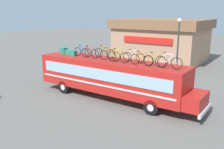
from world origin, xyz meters
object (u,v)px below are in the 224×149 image
object	(u,v)px
rooftop_bicycle_2	(90,53)
rooftop_bicycle_6	(134,57)
rooftop_bicycle_8	(155,61)
rooftop_bicycle_9	(168,62)
luggage_bag_2	(69,52)
rooftop_bicycle_5	(118,56)
rooftop_bicycle_1	(83,52)
rooftop_bicycle_7	(142,59)
street_lamp	(178,44)
luggage_bag_3	(73,53)
rooftop_bicycle_4	(110,55)
rooftop_bicycle_3	(105,53)
bus	(112,76)
luggage_bag_1	(64,51)

from	to	relation	value
rooftop_bicycle_2	rooftop_bicycle_6	distance (m)	3.54
rooftop_bicycle_2	rooftop_bicycle_8	size ratio (longest dim) A/B	0.99
rooftop_bicycle_8	rooftop_bicycle_9	bearing A→B (deg)	-1.48
luggage_bag_2	rooftop_bicycle_9	bearing A→B (deg)	-1.89
rooftop_bicycle_8	rooftop_bicycle_9	xyz separation A→B (m)	(0.89, -0.02, 0.03)
rooftop_bicycle_2	rooftop_bicycle_5	xyz separation A→B (m)	(2.64, -0.19, 0.02)
rooftop_bicycle_1	rooftop_bicycle_7	xyz separation A→B (m)	(5.31, -0.34, 0.01)
street_lamp	rooftop_bicycle_9	bearing A→B (deg)	-74.71
rooftop_bicycle_1	street_lamp	xyz separation A→B (m)	(5.37, 6.15, 0.31)
luggage_bag_3	rooftop_bicycle_1	bearing A→B (deg)	23.45
luggage_bag_2	rooftop_bicycle_1	distance (m)	1.50
rooftop_bicycle_1	rooftop_bicycle_6	size ratio (longest dim) A/B	1.00
luggage_bag_3	rooftop_bicycle_8	distance (m)	6.92
rooftop_bicycle_4	rooftop_bicycle_1	bearing A→B (deg)	175.27
rooftop_bicycle_5	rooftop_bicycle_7	distance (m)	1.78
luggage_bag_3	rooftop_bicycle_2	distance (m)	1.60
rooftop_bicycle_7	rooftop_bicycle_3	bearing A→B (deg)	168.66
bus	luggage_bag_1	xyz separation A→B (m)	(-4.97, 0.21, 1.39)
rooftop_bicycle_3	rooftop_bicycle_7	xyz separation A→B (m)	(3.48, -0.70, -0.01)
luggage_bag_1	rooftop_bicycle_7	xyz separation A→B (m)	(7.51, -0.48, 0.15)
rooftop_bicycle_5	rooftop_bicycle_8	world-z (taller)	rooftop_bicycle_5
rooftop_bicycle_4	rooftop_bicycle_8	distance (m)	3.50
luggage_bag_3	bus	bearing A→B (deg)	3.77
rooftop_bicycle_2	rooftop_bicycle_4	xyz separation A→B (m)	(1.83, -0.03, 0.00)
luggage_bag_3	rooftop_bicycle_1	distance (m)	0.77
bus	rooftop_bicycle_4	bearing A→B (deg)	-109.89
rooftop_bicycle_1	rooftop_bicycle_4	distance (m)	2.73
luggage_bag_1	rooftop_bicycle_1	xyz separation A→B (m)	(2.20, -0.14, 0.14)
rooftop_bicycle_1	rooftop_bicycle_9	world-z (taller)	rooftop_bicycle_9
rooftop_bicycle_2	rooftop_bicycle_3	bearing A→B (deg)	30.87
rooftop_bicycle_6	rooftop_bicycle_8	bearing A→B (deg)	-13.84
luggage_bag_2	rooftop_bicycle_6	bearing A→B (deg)	1.80
rooftop_bicycle_7	rooftop_bicycle_4	bearing A→B (deg)	177.56
luggage_bag_2	rooftop_bicycle_8	size ratio (longest dim) A/B	0.40
bus	luggage_bag_1	bearing A→B (deg)	177.54
rooftop_bicycle_5	luggage_bag_2	bearing A→B (deg)	175.32
rooftop_bicycle_4	rooftop_bicycle_7	bearing A→B (deg)	-2.44
rooftop_bicycle_7	rooftop_bicycle_8	distance (m)	0.92
luggage_bag_1	rooftop_bicycle_6	distance (m)	6.61
luggage_bag_3	rooftop_bicycle_6	world-z (taller)	rooftop_bicycle_6
rooftop_bicycle_1	rooftop_bicycle_7	distance (m)	5.32
rooftop_bicycle_5	luggage_bag_1	bearing A→B (deg)	174.64
rooftop_bicycle_5	rooftop_bicycle_9	xyz separation A→B (m)	(3.58, 0.13, 0.01)
rooftop_bicycle_4	rooftop_bicycle_6	bearing A→B (deg)	14.22
bus	rooftop_bicycle_1	bearing A→B (deg)	178.56
street_lamp	rooftop_bicycle_8	bearing A→B (deg)	-82.34
rooftop_bicycle_6	rooftop_bicycle_9	world-z (taller)	rooftop_bicycle_9
rooftop_bicycle_1	rooftop_bicycle_5	size ratio (longest dim) A/B	0.94
luggage_bag_2	rooftop_bicycle_5	size ratio (longest dim) A/B	0.38
rooftop_bicycle_8	rooftop_bicycle_2	bearing A→B (deg)	179.53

